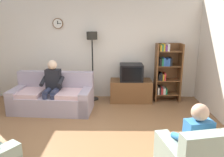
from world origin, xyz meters
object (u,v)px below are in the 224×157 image
Objects in this scene: bookshelf at (166,71)px; person_in_right_armchair at (193,138)px; floor_lamp at (92,47)px; tv at (131,72)px; person_on_couch at (52,84)px; couch at (53,98)px; tv_stand at (131,90)px.

bookshelf is 1.38× the size of person_in_right_armchair.
floor_lamp is 3.65m from person_in_right_armchair.
person_on_couch is at bearing -158.06° from tv.
floor_lamp is at bearing 173.16° from tv.
couch is 1.78× the size of tv_stand.
tv_stand is (1.94, 0.68, -0.02)m from couch.
person_in_right_armchair is at bearing -78.45° from tv_stand.
bookshelf is (2.88, 0.75, 0.51)m from couch.
tv_stand is 1.08m from bookshelf.
bookshelf is (0.94, 0.07, 0.53)m from tv_stand.
couch is 1.58× the size of person_on_couch.
person_on_couch reaches higher than tv_stand.
tv_stand is at bearing 90.00° from tv.
person_on_couch is 3.38m from person_in_right_armchair.
bookshelf is 3.14m from person_in_right_armchair.
bookshelf reaches higher than person_on_couch.
bookshelf reaches higher than tv.
person_on_couch is at bearing -163.18° from bookshelf.
person_in_right_armchair is (2.56, -2.37, 0.29)m from couch.
bookshelf reaches higher than tv_stand.
tv is at bearing 18.63° from couch.
floor_lamp reaches higher than tv.
person_in_right_armchair is (0.62, -3.05, 0.31)m from tv_stand.
couch is 2.10m from tv.
couch is at bearing -165.45° from bookshelf.
couch reaches higher than tv_stand.
couch is 0.40m from person_on_couch.
floor_lamp is 1.65× the size of person_in_right_armchair.
tv is at bearing 21.94° from person_on_couch.
couch is 1.74× the size of person_in_right_armchair.
bookshelf is 1.25× the size of person_on_couch.
tv_stand is 0.98× the size of person_in_right_armchair.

